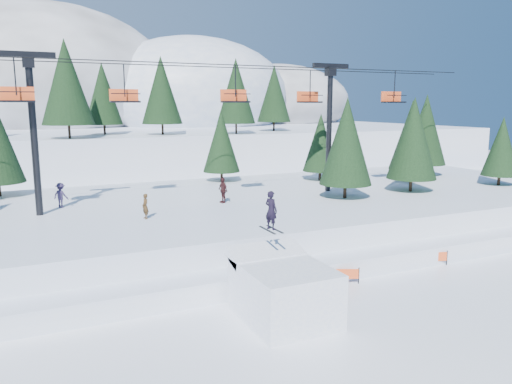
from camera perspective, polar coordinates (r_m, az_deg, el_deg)
name	(u,v)px	position (r m, az deg, el deg)	size (l,w,h in m)	color
ground	(297,342)	(21.35, 4.72, -16.69)	(160.00, 160.00, 0.00)	white
mid_shelf	(176,220)	(36.79, -9.17, -3.22)	(70.00, 22.00, 2.50)	white
berm	(226,271)	(27.83, -3.48, -8.95)	(70.00, 6.00, 1.10)	white
mountain_ridge	(52,104)	(89.99, -22.26, 9.31)	(119.00, 60.72, 26.46)	white
jump_kicker	(283,289)	(22.93, 3.13, -11.03)	(3.66, 4.98, 5.63)	white
chairlift	(195,108)	(36.36, -6.95, 9.52)	(46.00, 3.21, 10.28)	black
conifer_stand	(183,143)	(36.69, -8.35, 5.51)	(60.86, 17.93, 9.22)	black
distant_skiers	(177,191)	(36.67, -9.01, 0.13)	(32.48, 7.19, 1.86)	#2F2545
banner_near	(333,274)	(27.56, 8.79, -9.26)	(2.62, 1.20, 0.90)	black
banner_far	(425,257)	(31.75, 18.75, -7.09)	(2.73, 0.89, 0.90)	black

